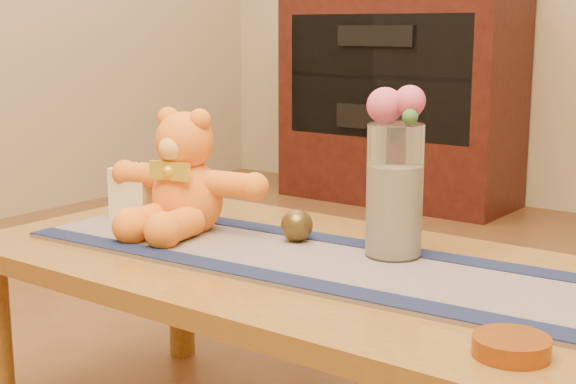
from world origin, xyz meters
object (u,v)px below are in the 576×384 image
Objects in this scene: glass_vase at (395,191)px; pillar_candle at (140,193)px; teddy_bear at (187,173)px; amber_dish at (511,346)px; bronze_ball at (297,225)px.

pillar_candle is at bearing -173.01° from glass_vase.
teddy_bear is 3.44× the size of amber_dish.
bronze_ball is at bearing 153.13° from amber_dish.
pillar_candle is 1.13× the size of amber_dish.
pillar_candle is at bearing 166.25° from amber_dish.
glass_vase is 2.38× the size of amber_dish.
pillar_candle is 0.47× the size of glass_vase.
pillar_candle is 1.81× the size of bronze_ball.
teddy_bear is 0.89m from amber_dish.
bronze_ball is (0.42, 0.05, -0.03)m from pillar_candle.
glass_vase reaches higher than pillar_candle.
teddy_bear is 0.17m from pillar_candle.
pillar_candle is 0.64m from glass_vase.
bronze_ball is 0.62× the size of amber_dish.
bronze_ball is at bearing -173.62° from glass_vase.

